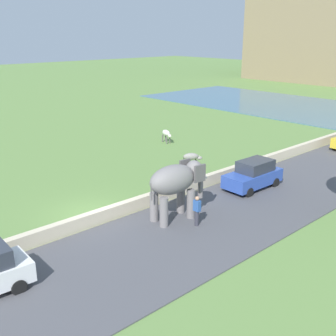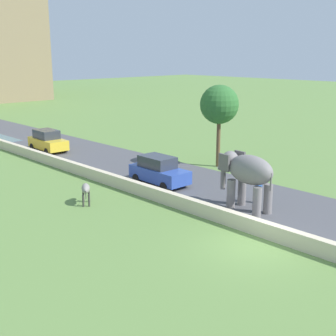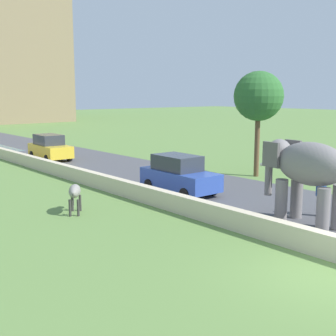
% 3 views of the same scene
% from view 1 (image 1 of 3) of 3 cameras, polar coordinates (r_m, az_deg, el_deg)
% --- Properties ---
extents(ground_plane, '(220.00, 220.00, 0.00)m').
position_cam_1_polar(ground_plane, '(22.86, -10.42, -6.27)').
color(ground_plane, '#608442').
extents(barrier_wall, '(0.40, 110.00, 0.73)m').
position_cam_1_polar(barrier_wall, '(34.42, 16.91, 2.24)').
color(barrier_wall, beige).
rests_on(barrier_wall, ground).
extents(lake, '(36.00, 18.00, 0.08)m').
position_cam_1_polar(lake, '(58.89, 14.38, 8.51)').
color(lake, '#426B84').
rests_on(lake, ground).
extents(elephant, '(1.63, 3.52, 2.99)m').
position_cam_1_polar(elephant, '(21.22, 1.13, -1.97)').
color(elephant, slate).
rests_on(elephant, ground).
extents(person_beside_elephant, '(0.36, 0.22, 1.63)m').
position_cam_1_polar(person_beside_elephant, '(20.87, 3.98, -5.82)').
color(person_beside_elephant, '#33333D').
rests_on(person_beside_elephant, ground).
extents(car_blue, '(1.86, 4.03, 1.80)m').
position_cam_1_polar(car_blue, '(26.35, 11.60, -0.91)').
color(car_blue, '#2D4CA8').
rests_on(car_blue, ground).
extents(cow_grey, '(1.06, 1.33, 1.15)m').
position_cam_1_polar(cow_grey, '(29.67, 3.26, 1.47)').
color(cow_grey, gray).
rests_on(cow_grey, ground).
extents(cow_white, '(1.42, 0.67, 1.15)m').
position_cam_1_polar(cow_white, '(36.61, -0.21, 4.72)').
color(cow_white, silver).
rests_on(cow_white, ground).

